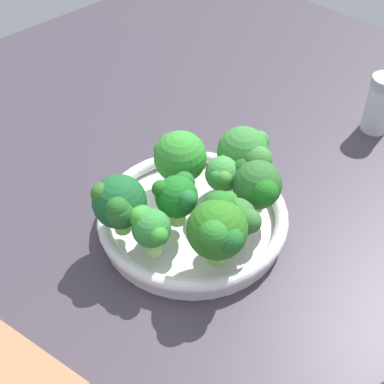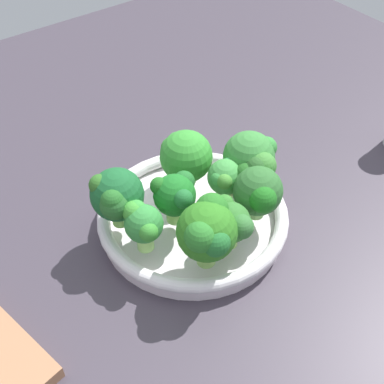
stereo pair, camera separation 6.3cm
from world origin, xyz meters
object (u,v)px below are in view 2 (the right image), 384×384
Objects in this scene: broccoli_floret_0 at (251,158)px; broccoli_floret_3 at (225,178)px; broccoli_floret_8 at (116,196)px; bowl at (192,218)px; broccoli_floret_1 at (175,195)px; broccoli_floret_4 at (142,223)px; broccoli_floret_7 at (257,189)px; broccoli_floret_2 at (207,231)px; broccoli_floret_6 at (184,155)px; broccoli_floret_5 at (230,223)px.

broccoli_floret_0 is 1.28× the size of broccoli_floret_3.
broccoli_floret_0 is at bearing -13.14° from broccoli_floret_8.
bowl is 6.80cm from broccoli_floret_3.
broccoli_floret_4 is at bearing -165.88° from broccoli_floret_1.
broccoli_floret_0 is at bearing 2.29° from broccoli_floret_4.
broccoli_floret_8 is at bearing 149.83° from broccoli_floret_7.
broccoli_floret_0 is 4.50cm from broccoli_floret_3.
bowl is 3.81× the size of broccoli_floret_4.
bowl is 3.64× the size of broccoli_floret_1.
broccoli_floret_7 is (-2.76, -4.28, -0.53)cm from broccoli_floret_0.
broccoli_floret_2 reaches higher than broccoli_floret_6.
broccoli_floret_2 is 1.34× the size of broccoli_floret_3.
broccoli_floret_7 is at bearing -122.84° from broccoli_floret_0.
broccoli_floret_2 is at bearing -140.22° from broccoli_floret_3.
broccoli_floret_5 is (3.62, 0.54, -1.52)cm from broccoli_floret_2.
broccoli_floret_3 is 7.12cm from broccoli_floret_5.
broccoli_floret_1 is 0.79× the size of broccoli_floret_2.
broccoli_floret_4 is (-7.93, -1.46, 5.48)cm from bowl.
broccoli_floret_0 is 1.26× the size of broccoli_floret_4.
broccoli_floret_4 is 0.80× the size of broccoli_floret_8.
broccoli_floret_2 is 9.69cm from broccoli_floret_7.
broccoli_floret_7 is at bearing 14.71° from broccoli_floret_2.
broccoli_floret_2 is at bearing -171.55° from broccoli_floret_5.
broccoli_floret_7 is (1.64, -3.94, 0.30)cm from broccoli_floret_3.
broccoli_floret_6 reaches higher than broccoli_floret_3.
broccoli_floret_3 is (-4.41, -0.34, -0.83)cm from broccoli_floret_0.
broccoli_floret_7 is at bearing -73.21° from broccoli_floret_6.
broccoli_floret_6 is at bearing 31.92° from broccoli_floret_4.
broccoli_floret_8 reaches higher than broccoli_floret_6.
broccoli_floret_0 and broccoli_floret_8 have the same top height.
broccoli_floret_2 is at bearing -98.54° from broccoli_floret_1.
bowl is at bearing 90.21° from broccoli_floret_5.
broccoli_floret_1 is at bearing 170.88° from broccoli_floret_3.
broccoli_floret_3 is 13.27cm from broccoli_floret_8.
bowl is at bearing -117.28° from broccoli_floret_6.
broccoli_floret_4 is 0.84× the size of broccoli_floret_7.
broccoli_floret_6 is 11.29cm from broccoli_floret_8.
broccoli_floret_2 is 1.06× the size of broccoli_floret_8.
broccoli_floret_1 is 7.31cm from broccoli_floret_6.
broccoli_floret_8 reaches higher than broccoli_floret_3.
broccoli_floret_6 is at bearing 45.53° from broccoli_floret_1.
broccoli_floret_1 is at bearing 176.27° from broccoli_floret_0.
broccoli_floret_2 is 1.35× the size of broccoli_floret_5.
broccoli_floret_6 reaches higher than broccoli_floret_7.
broccoli_floret_4 is at bearing -148.08° from broccoli_floret_6.
broccoli_floret_8 reaches higher than broccoli_floret_1.
broccoli_floret_6 is (10.57, 6.59, -0.03)cm from broccoli_floret_4.
broccoli_floret_1 is at bearing -134.47° from broccoli_floret_6.
broccoli_floret_8 is at bearing -169.88° from broccoli_floret_6.
broccoli_floret_5 is 6.03cm from broccoli_floret_7.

